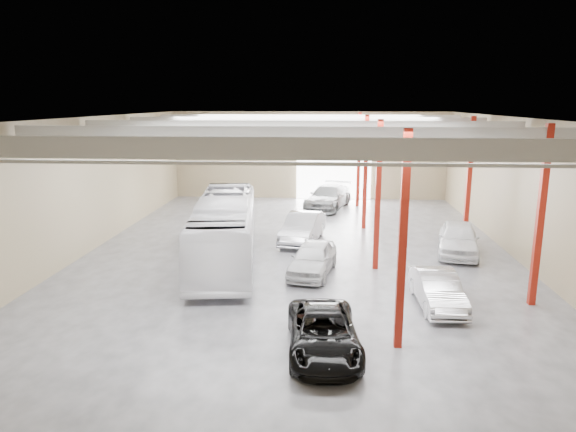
# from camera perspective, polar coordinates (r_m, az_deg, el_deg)

# --- Properties ---
(depot_shell) EXTENTS (22.12, 32.12, 7.06)m
(depot_shell) POSITION_cam_1_polar(r_m,az_deg,el_deg) (26.20, 1.50, 6.48)
(depot_shell) COLOR #47474C
(depot_shell) RESTS_ON ground
(coach_bus) EXTENTS (4.26, 11.98, 3.26)m
(coach_bus) POSITION_cam_1_polar(r_m,az_deg,el_deg) (25.30, -7.02, -1.53)
(coach_bus) COLOR white
(coach_bus) RESTS_ON ground
(black_sedan) EXTENTS (2.57, 4.90, 1.32)m
(black_sedan) POSITION_cam_1_polar(r_m,az_deg,el_deg) (16.58, 3.93, -12.81)
(black_sedan) COLOR black
(black_sedan) RESTS_ON ground
(car_row_a) EXTENTS (2.52, 4.61, 1.49)m
(car_row_a) POSITION_cam_1_polar(r_m,az_deg,el_deg) (23.61, 2.76, -4.72)
(car_row_a) COLOR silver
(car_row_a) RESTS_ON ground
(car_row_b) EXTENTS (2.58, 5.16, 1.62)m
(car_row_b) POSITION_cam_1_polar(r_m,az_deg,el_deg) (28.96, 1.64, -1.30)
(car_row_b) COLOR #AEAEB3
(car_row_b) RESTS_ON ground
(car_row_c) EXTENTS (3.99, 6.38, 1.72)m
(car_row_c) POSITION_cam_1_polar(r_m,az_deg,el_deg) (38.17, 4.49, 2.13)
(car_row_c) COLOR slate
(car_row_c) RESTS_ON ground
(car_right_near) EXTENTS (1.64, 4.21, 1.37)m
(car_right_near) POSITION_cam_1_polar(r_m,az_deg,el_deg) (20.79, 16.25, -7.83)
(car_right_near) COLOR silver
(car_right_near) RESTS_ON ground
(car_right_far) EXTENTS (2.96, 5.20, 1.67)m
(car_right_far) POSITION_cam_1_polar(r_m,az_deg,el_deg) (28.06, 18.40, -2.36)
(car_right_far) COLOR white
(car_right_far) RESTS_ON ground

